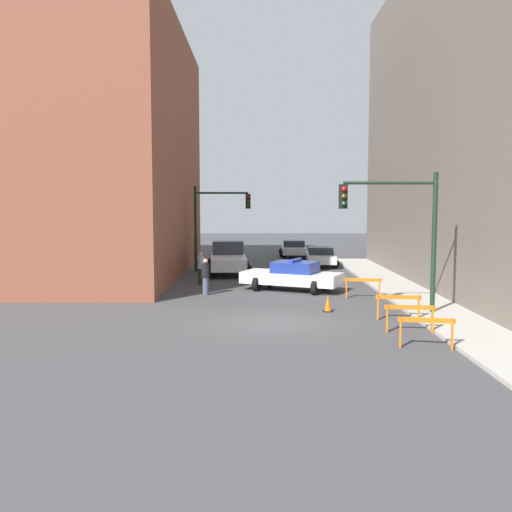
% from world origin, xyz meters
% --- Properties ---
extents(ground_plane, '(120.00, 120.00, 0.00)m').
position_xyz_m(ground_plane, '(0.00, 0.00, 0.00)').
color(ground_plane, '#424244').
extents(sidewalk_right, '(2.40, 44.00, 0.12)m').
position_xyz_m(sidewalk_right, '(6.20, 0.00, 0.06)').
color(sidewalk_right, '#B2ADA3').
rests_on(sidewalk_right, ground_plane).
extents(building_corner_left, '(14.00, 20.00, 14.31)m').
position_xyz_m(building_corner_left, '(-12.00, 14.00, 7.15)').
color(building_corner_left, brown).
rests_on(building_corner_left, ground_plane).
extents(traffic_light_near, '(3.64, 0.35, 5.20)m').
position_xyz_m(traffic_light_near, '(4.73, 1.41, 3.53)').
color(traffic_light_near, black).
rests_on(traffic_light_near, sidewalk_right).
extents(traffic_light_far, '(3.44, 0.35, 5.20)m').
position_xyz_m(traffic_light_far, '(-3.30, 15.02, 3.40)').
color(traffic_light_far, black).
rests_on(traffic_light_far, ground_plane).
extents(police_car, '(5.05, 3.60, 1.52)m').
position_xyz_m(police_car, '(1.02, 7.37, 0.72)').
color(police_car, white).
rests_on(police_car, ground_plane).
extents(white_truck, '(2.87, 5.52, 1.90)m').
position_xyz_m(white_truck, '(-2.38, 14.14, 0.91)').
color(white_truck, silver).
rests_on(white_truck, ground_plane).
extents(parked_car_near, '(2.40, 4.38, 1.31)m').
position_xyz_m(parked_car_near, '(3.56, 17.96, 0.67)').
color(parked_car_near, silver).
rests_on(parked_car_near, ground_plane).
extents(parked_car_mid, '(2.33, 4.33, 1.31)m').
position_xyz_m(parked_car_mid, '(2.22, 24.53, 0.67)').
color(parked_car_mid, silver).
rests_on(parked_car_mid, ground_plane).
extents(pedestrian_crossing, '(0.37, 0.37, 1.66)m').
position_xyz_m(pedestrian_crossing, '(-3.02, 6.07, 0.86)').
color(pedestrian_crossing, '#474C66').
rests_on(pedestrian_crossing, ground_plane).
extents(pedestrian_corner, '(0.51, 0.51, 1.66)m').
position_xyz_m(pedestrian_corner, '(-3.56, 9.47, 0.86)').
color(pedestrian_corner, '#382D23').
rests_on(pedestrian_corner, ground_plane).
extents(barrier_front, '(1.58, 0.45, 0.90)m').
position_xyz_m(barrier_front, '(4.17, -3.61, 0.62)').
color(barrier_front, orange).
rests_on(barrier_front, ground_plane).
extents(barrier_mid, '(1.60, 0.32, 0.90)m').
position_xyz_m(barrier_mid, '(4.24, -1.59, 0.62)').
color(barrier_mid, orange).
rests_on(barrier_mid, ground_plane).
extents(barrier_back, '(1.59, 0.34, 0.90)m').
position_xyz_m(barrier_back, '(4.37, 0.41, 0.62)').
color(barrier_back, orange).
rests_on(barrier_back, ground_plane).
extents(barrier_corner, '(1.59, 0.37, 0.90)m').
position_xyz_m(barrier_corner, '(3.98, 5.05, 0.62)').
color(barrier_corner, orange).
rests_on(barrier_corner, ground_plane).
extents(traffic_cone, '(0.36, 0.36, 0.66)m').
position_xyz_m(traffic_cone, '(2.06, 2.02, 0.32)').
color(traffic_cone, black).
rests_on(traffic_cone, ground_plane).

